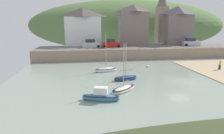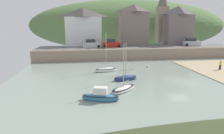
{
  "view_description": "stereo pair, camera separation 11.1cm",
  "coord_description": "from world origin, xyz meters",
  "px_view_note": "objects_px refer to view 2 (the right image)",
  "views": [
    {
      "loc": [
        -12.91,
        -23.46,
        7.7
      ],
      "look_at": [
        -9.25,
        2.01,
        1.82
      ],
      "focal_mm": 30.08,
      "sensor_mm": 36.0,
      "label": 1
    },
    {
      "loc": [
        -12.8,
        -23.47,
        7.7
      ],
      "look_at": [
        -9.25,
        2.01,
        1.82
      ],
      "focal_mm": 30.08,
      "sensor_mm": 36.0,
      "label": 2
    }
  ],
  "objects_px": {
    "parked_car_near_slipway": "(91,44)",
    "parked_car_by_wall": "(111,44)",
    "person_on_slipway": "(220,65)",
    "waterfront_building_right": "(177,25)",
    "rowboat_small_beached": "(123,89)",
    "mooring_buoy": "(148,66)",
    "waterfront_building_centre": "(133,25)",
    "sailboat_far_left": "(126,78)",
    "waterfront_building_left": "(83,26)",
    "sailboat_tall_mast": "(106,70)",
    "sailboat_white_hull": "(101,97)",
    "church_with_spire": "(162,15)",
    "parked_car_end_of_row": "(191,43)"
  },
  "relations": [
    {
      "from": "rowboat_small_beached",
      "to": "sailboat_white_hull",
      "type": "bearing_deg",
      "value": 179.55
    },
    {
      "from": "waterfront_building_right",
      "to": "parked_car_by_wall",
      "type": "relative_size",
      "value": 2.43
    },
    {
      "from": "rowboat_small_beached",
      "to": "mooring_buoy",
      "type": "distance_m",
      "value": 13.6
    },
    {
      "from": "person_on_slipway",
      "to": "mooring_buoy",
      "type": "height_order",
      "value": "person_on_slipway"
    },
    {
      "from": "waterfront_building_centre",
      "to": "church_with_spire",
      "type": "height_order",
      "value": "church_with_spire"
    },
    {
      "from": "sailboat_far_left",
      "to": "person_on_slipway",
      "type": "height_order",
      "value": "sailboat_far_left"
    },
    {
      "from": "parked_car_by_wall",
      "to": "person_on_slipway",
      "type": "height_order",
      "value": "parked_car_by_wall"
    },
    {
      "from": "sailboat_far_left",
      "to": "mooring_buoy",
      "type": "relative_size",
      "value": 11.95
    },
    {
      "from": "church_with_spire",
      "to": "parked_car_by_wall",
      "type": "relative_size",
      "value": 3.74
    },
    {
      "from": "waterfront_building_left",
      "to": "person_on_slipway",
      "type": "xyz_separation_m",
      "value": [
        23.1,
        -20.27,
        -6.18
      ]
    },
    {
      "from": "church_with_spire",
      "to": "sailboat_far_left",
      "type": "height_order",
      "value": "church_with_spire"
    },
    {
      "from": "waterfront_building_centre",
      "to": "person_on_slipway",
      "type": "bearing_deg",
      "value": -63.24
    },
    {
      "from": "sailboat_far_left",
      "to": "parked_car_by_wall",
      "type": "height_order",
      "value": "sailboat_far_left"
    },
    {
      "from": "waterfront_building_left",
      "to": "church_with_spire",
      "type": "xyz_separation_m",
      "value": [
        22.21,
        4.0,
        3.19
      ]
    },
    {
      "from": "waterfront_building_left",
      "to": "church_with_spire",
      "type": "height_order",
      "value": "church_with_spire"
    },
    {
      "from": "sailboat_tall_mast",
      "to": "parked_car_near_slipway",
      "type": "bearing_deg",
      "value": 85.14
    },
    {
      "from": "church_with_spire",
      "to": "parked_car_by_wall",
      "type": "distance_m",
      "value": 19.3
    },
    {
      "from": "waterfront_building_centre",
      "to": "waterfront_building_right",
      "type": "xyz_separation_m",
      "value": [
        12.1,
        0.0,
        -0.11
      ]
    },
    {
      "from": "parked_car_near_slipway",
      "to": "person_on_slipway",
      "type": "xyz_separation_m",
      "value": [
        21.4,
        -15.77,
        -2.22
      ]
    },
    {
      "from": "parked_car_near_slipway",
      "to": "parked_car_by_wall",
      "type": "height_order",
      "value": "same"
    },
    {
      "from": "parked_car_by_wall",
      "to": "waterfront_building_centre",
      "type": "bearing_deg",
      "value": 33.94
    },
    {
      "from": "waterfront_building_left",
      "to": "rowboat_small_beached",
      "type": "height_order",
      "value": "waterfront_building_left"
    },
    {
      "from": "mooring_buoy",
      "to": "waterfront_building_left",
      "type": "bearing_deg",
      "value": 125.39
    },
    {
      "from": "waterfront_building_right",
      "to": "parked_car_end_of_row",
      "type": "distance_m",
      "value": 6.49
    },
    {
      "from": "sailboat_tall_mast",
      "to": "rowboat_small_beached",
      "type": "relative_size",
      "value": 1.17
    },
    {
      "from": "sailboat_white_hull",
      "to": "person_on_slipway",
      "type": "distance_m",
      "value": 23.63
    },
    {
      "from": "sailboat_far_left",
      "to": "waterfront_building_centre",
      "type": "bearing_deg",
      "value": 61.15
    },
    {
      "from": "waterfront_building_centre",
      "to": "waterfront_building_right",
      "type": "distance_m",
      "value": 12.1
    },
    {
      "from": "parked_car_by_wall",
      "to": "rowboat_small_beached",
      "type": "bearing_deg",
      "value": -95.23
    },
    {
      "from": "parked_car_by_wall",
      "to": "person_on_slipway",
      "type": "bearing_deg",
      "value": -44.36
    },
    {
      "from": "sailboat_white_hull",
      "to": "parked_car_by_wall",
      "type": "xyz_separation_m",
      "value": [
        4.63,
        25.96,
        2.81
      ]
    },
    {
      "from": "waterfront_building_centre",
      "to": "parked_car_near_slipway",
      "type": "xyz_separation_m",
      "value": [
        -11.18,
        -4.5,
        -4.41
      ]
    },
    {
      "from": "sailboat_white_hull",
      "to": "rowboat_small_beached",
      "type": "distance_m",
      "value": 3.76
    },
    {
      "from": "church_with_spire",
      "to": "parked_car_near_slipway",
      "type": "height_order",
      "value": "church_with_spire"
    },
    {
      "from": "sailboat_tall_mast",
      "to": "waterfront_building_centre",
      "type": "bearing_deg",
      "value": 50.7
    },
    {
      "from": "church_with_spire",
      "to": "mooring_buoy",
      "type": "distance_m",
      "value": 25.12
    },
    {
      "from": "church_with_spire",
      "to": "parked_car_end_of_row",
      "type": "height_order",
      "value": "church_with_spire"
    },
    {
      "from": "waterfront_building_right",
      "to": "person_on_slipway",
      "type": "distance_m",
      "value": 21.37
    },
    {
      "from": "parked_car_near_slipway",
      "to": "parked_car_by_wall",
      "type": "xyz_separation_m",
      "value": [
        4.73,
        0.0,
        0.0
      ]
    },
    {
      "from": "rowboat_small_beached",
      "to": "sailboat_far_left",
      "type": "relative_size",
      "value": 1.05
    },
    {
      "from": "parked_car_by_wall",
      "to": "parked_car_end_of_row",
      "type": "distance_m",
      "value": 20.39
    },
    {
      "from": "waterfront_building_right",
      "to": "sailboat_white_hull",
      "type": "xyz_separation_m",
      "value": [
        -23.19,
        -30.46,
        -7.12
      ]
    },
    {
      "from": "waterfront_building_right",
      "to": "parked_car_near_slipway",
      "type": "bearing_deg",
      "value": -169.06
    },
    {
      "from": "sailboat_tall_mast",
      "to": "waterfront_building_left",
      "type": "bearing_deg",
      "value": 88.35
    },
    {
      "from": "rowboat_small_beached",
      "to": "parked_car_near_slipway",
      "type": "xyz_separation_m",
      "value": [
        -2.97,
        23.55,
        2.96
      ]
    },
    {
      "from": "waterfront_building_left",
      "to": "sailboat_tall_mast",
      "type": "relative_size",
      "value": 1.39
    },
    {
      "from": "waterfront_building_right",
      "to": "mooring_buoy",
      "type": "bearing_deg",
      "value": -129.25
    },
    {
      "from": "waterfront_building_right",
      "to": "parked_car_end_of_row",
      "type": "height_order",
      "value": "waterfront_building_right"
    },
    {
      "from": "parked_car_by_wall",
      "to": "sailboat_white_hull",
      "type": "bearing_deg",
      "value": -101.08
    },
    {
      "from": "sailboat_far_left",
      "to": "parked_car_end_of_row",
      "type": "relative_size",
      "value": 1.28
    }
  ]
}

